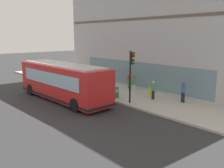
{
  "coord_description": "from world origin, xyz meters",
  "views": [
    {
      "loc": [
        -10.22,
        -16.38,
        5.36
      ],
      "look_at": [
        2.81,
        -1.45,
        1.44
      ],
      "focal_mm": 39.68,
      "sensor_mm": 36.0,
      "label": 1
    }
  ],
  "objects": [
    {
      "name": "ground",
      "position": [
        0.0,
        0.0,
        0.0
      ],
      "size": [
        120.0,
        120.0,
        0.0
      ],
      "primitive_type": "plane",
      "color": "#2D2D30"
    },
    {
      "name": "fire_hydrant",
      "position": [
        6.16,
        -2.63,
        0.51
      ],
      "size": [
        0.35,
        0.35,
        0.74
      ],
      "color": "gold",
      "rests_on": "sidewalk_curb"
    },
    {
      "name": "pedestrian_walking_along_curb",
      "position": [
        5.38,
        -3.66,
        1.03
      ],
      "size": [
        0.32,
        0.32,
        1.54
      ],
      "color": "black",
      "rests_on": "sidewalk_curb"
    },
    {
      "name": "pedestrian_near_hydrant",
      "position": [
        5.9,
        -0.93,
        1.09
      ],
      "size": [
        0.32,
        0.32,
        1.63
      ],
      "color": "silver",
      "rests_on": "sidewalk_curb"
    },
    {
      "name": "pedestrian_near_building_entrance",
      "position": [
        6.87,
        0.66,
        1.06
      ],
      "size": [
        0.32,
        0.32,
        1.59
      ],
      "color": "#3F8C4C",
      "rests_on": "sidewalk_curb"
    },
    {
      "name": "pedestrian_by_light_pole",
      "position": [
        6.36,
        -5.85,
        1.09
      ],
      "size": [
        0.32,
        0.32,
        1.64
      ],
      "color": "black",
      "rests_on": "sidewalk_curb"
    },
    {
      "name": "sidewalk_curb",
      "position": [
        5.02,
        0.0,
        0.07
      ],
      "size": [
        4.84,
        40.0,
        0.15
      ],
      "primitive_type": "cube",
      "color": "#B2ADA3",
      "rests_on": "ground"
    },
    {
      "name": "city_bus_nearside",
      "position": [
        -0.06,
        1.5,
        1.55
      ],
      "size": [
        2.88,
        10.12,
        3.07
      ],
      "color": "red",
      "rests_on": "ground"
    },
    {
      "name": "newspaper_vending_box",
      "position": [
        3.43,
        -1.17,
        0.6
      ],
      "size": [
        0.44,
        0.42,
        0.9
      ],
      "color": "#197233",
      "rests_on": "sidewalk_curb"
    },
    {
      "name": "traffic_light_near_corner",
      "position": [
        3.16,
        -3.29,
        2.98
      ],
      "size": [
        0.32,
        0.49,
        4.06
      ],
      "color": "black",
      "rests_on": "sidewalk_curb"
    },
    {
      "name": "building_corner",
      "position": [
        11.45,
        0.0,
        6.24
      ],
      "size": [
        8.08,
        22.65,
        12.5
      ],
      "color": "#A8A8AD",
      "rests_on": "ground"
    }
  ]
}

